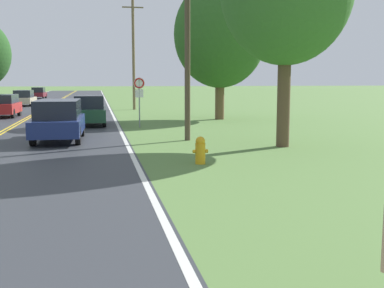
{
  "coord_description": "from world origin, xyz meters",
  "views": [
    {
      "loc": [
        4.6,
        1.29,
        2.57
      ],
      "look_at": [
        6.62,
        11.42,
        1.19
      ],
      "focal_mm": 45.0,
      "sensor_mm": 36.0,
      "label": 1
    }
  ],
  "objects_px": {
    "car_dark_green_sedan_mid_far": "(90,110)",
    "car_red_hatchback_receding": "(3,105)",
    "tree_right_cluster": "(220,34)",
    "car_dark_blue_suv_mid_near": "(59,119)",
    "car_champagne_sedan_distant": "(24,98)",
    "car_maroon_sedan_horizon": "(39,93)",
    "traffic_sign": "(139,90)",
    "fire_hydrant": "(200,150)"
  },
  "relations": [
    {
      "from": "car_red_hatchback_receding",
      "to": "car_dark_green_sedan_mid_far",
      "type": "bearing_deg",
      "value": -139.06
    },
    {
      "from": "fire_hydrant",
      "to": "car_maroon_sedan_horizon",
      "type": "xyz_separation_m",
      "value": [
        -10.92,
        55.41,
        0.34
      ]
    },
    {
      "from": "tree_right_cluster",
      "to": "car_champagne_sedan_distant",
      "type": "distance_m",
      "value": 25.04
    },
    {
      "from": "car_maroon_sedan_horizon",
      "to": "traffic_sign",
      "type": "bearing_deg",
      "value": -164.54
    },
    {
      "from": "fire_hydrant",
      "to": "car_champagne_sedan_distant",
      "type": "distance_m",
      "value": 37.24
    },
    {
      "from": "traffic_sign",
      "to": "car_dark_green_sedan_mid_far",
      "type": "height_order",
      "value": "traffic_sign"
    },
    {
      "from": "car_dark_green_sedan_mid_far",
      "to": "car_maroon_sedan_horizon",
      "type": "relative_size",
      "value": 1.01
    },
    {
      "from": "fire_hydrant",
      "to": "car_champagne_sedan_distant",
      "type": "xyz_separation_m",
      "value": [
        -10.14,
        35.84,
        0.35
      ]
    },
    {
      "from": "fire_hydrant",
      "to": "car_maroon_sedan_horizon",
      "type": "relative_size",
      "value": 0.21
    },
    {
      "from": "car_dark_blue_suv_mid_near",
      "to": "car_champagne_sedan_distant",
      "type": "xyz_separation_m",
      "value": [
        -5.46,
        29.16,
        -0.15
      ]
    },
    {
      "from": "traffic_sign",
      "to": "car_champagne_sedan_distant",
      "type": "height_order",
      "value": "traffic_sign"
    },
    {
      "from": "tree_right_cluster",
      "to": "car_champagne_sedan_distant",
      "type": "relative_size",
      "value": 2.03
    },
    {
      "from": "tree_right_cluster",
      "to": "car_dark_green_sedan_mid_far",
      "type": "distance_m",
      "value": 9.91
    },
    {
      "from": "fire_hydrant",
      "to": "car_red_hatchback_receding",
      "type": "distance_m",
      "value": 22.85
    },
    {
      "from": "car_red_hatchback_receding",
      "to": "car_maroon_sedan_horizon",
      "type": "xyz_separation_m",
      "value": [
        -1.49,
        34.59,
        -0.06
      ]
    },
    {
      "from": "tree_right_cluster",
      "to": "car_dark_green_sedan_mid_far",
      "type": "bearing_deg",
      "value": -161.93
    },
    {
      "from": "tree_right_cluster",
      "to": "fire_hydrant",
      "type": "bearing_deg",
      "value": -106.48
    },
    {
      "from": "car_red_hatchback_receding",
      "to": "car_maroon_sedan_horizon",
      "type": "relative_size",
      "value": 0.95
    },
    {
      "from": "car_dark_blue_suv_mid_near",
      "to": "car_maroon_sedan_horizon",
      "type": "height_order",
      "value": "car_dark_blue_suv_mid_near"
    },
    {
      "from": "fire_hydrant",
      "to": "tree_right_cluster",
      "type": "xyz_separation_m",
      "value": [
        4.83,
        16.32,
        5.04
      ]
    },
    {
      "from": "traffic_sign",
      "to": "car_red_hatchback_receding",
      "type": "distance_m",
      "value": 12.49
    },
    {
      "from": "car_dark_green_sedan_mid_far",
      "to": "car_dark_blue_suv_mid_near",
      "type": "bearing_deg",
      "value": -9.01
    },
    {
      "from": "fire_hydrant",
      "to": "traffic_sign",
      "type": "xyz_separation_m",
      "value": [
        -0.82,
        11.84,
        1.61
      ]
    },
    {
      "from": "car_dark_blue_suv_mid_near",
      "to": "traffic_sign",
      "type": "bearing_deg",
      "value": 144.61
    },
    {
      "from": "traffic_sign",
      "to": "car_dark_blue_suv_mid_near",
      "type": "relative_size",
      "value": 0.56
    },
    {
      "from": "car_dark_green_sedan_mid_far",
      "to": "car_red_hatchback_receding",
      "type": "relative_size",
      "value": 1.06
    },
    {
      "from": "traffic_sign",
      "to": "tree_right_cluster",
      "type": "height_order",
      "value": "tree_right_cluster"
    },
    {
      "from": "traffic_sign",
      "to": "car_champagne_sedan_distant",
      "type": "distance_m",
      "value": 25.77
    },
    {
      "from": "car_dark_blue_suv_mid_near",
      "to": "car_red_hatchback_receding",
      "type": "distance_m",
      "value": 14.91
    },
    {
      "from": "tree_right_cluster",
      "to": "car_maroon_sedan_horizon",
      "type": "distance_m",
      "value": 42.4
    },
    {
      "from": "car_dark_green_sedan_mid_far",
      "to": "car_red_hatchback_receding",
      "type": "bearing_deg",
      "value": -139.86
    },
    {
      "from": "traffic_sign",
      "to": "car_dark_blue_suv_mid_near",
      "type": "xyz_separation_m",
      "value": [
        -3.87,
        -5.17,
        -1.11
      ]
    },
    {
      "from": "car_dark_green_sedan_mid_far",
      "to": "car_champagne_sedan_distant",
      "type": "distance_m",
      "value": 23.2
    },
    {
      "from": "tree_right_cluster",
      "to": "car_maroon_sedan_horizon",
      "type": "xyz_separation_m",
      "value": [
        -15.75,
        39.08,
        -4.7
      ]
    },
    {
      "from": "tree_right_cluster",
      "to": "car_red_hatchback_receding",
      "type": "height_order",
      "value": "tree_right_cluster"
    },
    {
      "from": "tree_right_cluster",
      "to": "car_dark_blue_suv_mid_near",
      "type": "distance_m",
      "value": 14.29
    },
    {
      "from": "fire_hydrant",
      "to": "traffic_sign",
      "type": "bearing_deg",
      "value": 93.95
    },
    {
      "from": "fire_hydrant",
      "to": "traffic_sign",
      "type": "height_order",
      "value": "traffic_sign"
    },
    {
      "from": "car_red_hatchback_receding",
      "to": "fire_hydrant",
      "type": "bearing_deg",
      "value": -154.13
    },
    {
      "from": "car_dark_green_sedan_mid_far",
      "to": "car_maroon_sedan_horizon",
      "type": "height_order",
      "value": "car_dark_green_sedan_mid_far"
    },
    {
      "from": "car_red_hatchback_receding",
      "to": "car_champagne_sedan_distant",
      "type": "xyz_separation_m",
      "value": [
        -0.71,
        15.02,
        -0.06
      ]
    },
    {
      "from": "car_champagne_sedan_distant",
      "to": "car_maroon_sedan_horizon",
      "type": "bearing_deg",
      "value": 3.88
    }
  ]
}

